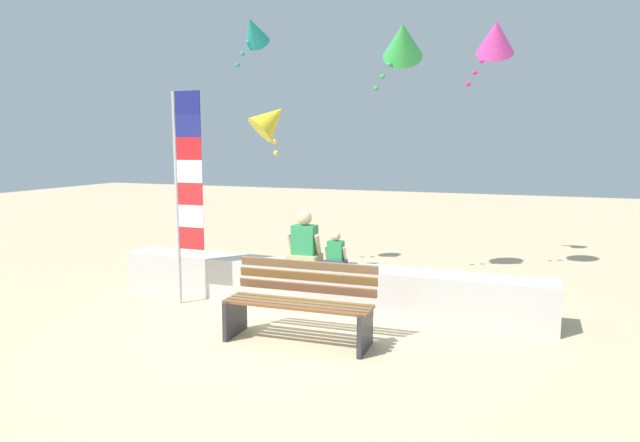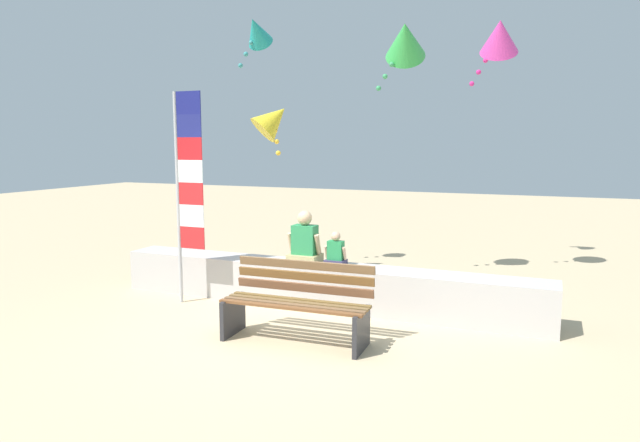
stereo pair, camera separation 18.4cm
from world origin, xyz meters
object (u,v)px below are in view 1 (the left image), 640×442
at_px(person_adult, 305,242).
at_px(park_bench, 300,304).
at_px(flag_banner, 185,182).
at_px(kite_green, 402,41).
at_px(person_child, 336,252).
at_px(kite_teal, 253,31).
at_px(kite_magenta, 496,38).
at_px(kite_yellow, 271,120).

bearing_deg(person_adult, park_bench, -69.32).
height_order(flag_banner, kite_green, kite_green).
distance_m(person_child, kite_teal, 4.06).
bearing_deg(kite_magenta, kite_teal, -162.66).
height_order(flag_banner, kite_teal, kite_teal).
bearing_deg(kite_teal, kite_yellow, -19.90).
xyz_separation_m(kite_teal, kite_yellow, (0.36, -0.13, -1.44)).
relative_size(person_child, flag_banner, 0.16).
distance_m(park_bench, person_adult, 1.57).
bearing_deg(flag_banner, kite_teal, 89.22).
distance_m(person_adult, kite_magenta, 4.56).
height_order(kite_magenta, kite_green, kite_magenta).
bearing_deg(person_adult, kite_magenta, 48.56).
distance_m(kite_teal, kite_yellow, 1.49).
distance_m(park_bench, kite_teal, 5.00).
height_order(person_adult, kite_yellow, kite_yellow).
xyz_separation_m(kite_green, kite_yellow, (-2.04, -0.50, -1.19)).
relative_size(park_bench, person_child, 3.70).
xyz_separation_m(park_bench, kite_teal, (-2.00, 2.79, 3.64)).
bearing_deg(flag_banner, person_child, 17.71).
distance_m(person_adult, kite_teal, 3.77).
xyz_separation_m(kite_green, kite_teal, (-2.40, -0.37, 0.24)).
bearing_deg(kite_teal, park_bench, -54.32).
relative_size(person_adult, kite_magenta, 0.63).
xyz_separation_m(person_adult, kite_magenta, (2.25, 2.55, 3.04)).
bearing_deg(kite_yellow, kite_magenta, 21.05).
relative_size(flag_banner, kite_yellow, 3.08).
bearing_deg(kite_green, kite_teal, -171.34).
bearing_deg(person_child, kite_yellow, 141.43).
xyz_separation_m(person_adult, flag_banner, (-1.50, -0.63, 0.85)).
distance_m(park_bench, kite_yellow, 3.82).
bearing_deg(park_bench, kite_green, 82.86).
height_order(flag_banner, kite_magenta, kite_magenta).
distance_m(person_child, flag_banner, 2.27).
height_order(person_adult, person_child, person_adult).
height_order(person_child, flag_banner, flag_banner).
xyz_separation_m(person_child, kite_teal, (-1.94, 1.39, 3.29)).
bearing_deg(park_bench, person_child, 92.82).
bearing_deg(park_bench, person_adult, 110.68).
bearing_deg(flag_banner, kite_magenta, 40.24).
height_order(person_adult, kite_green, kite_green).
distance_m(person_adult, person_child, 0.47).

